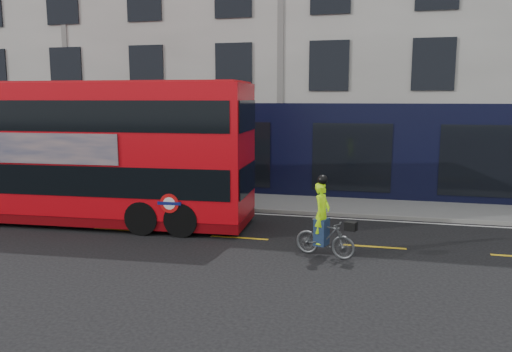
% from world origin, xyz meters
% --- Properties ---
extents(ground, '(120.00, 120.00, 0.00)m').
position_xyz_m(ground, '(0.00, 0.00, 0.00)').
color(ground, black).
rests_on(ground, ground).
extents(pavement, '(60.00, 3.00, 0.12)m').
position_xyz_m(pavement, '(0.00, 6.50, 0.06)').
color(pavement, gray).
rests_on(pavement, ground).
extents(kerb, '(60.00, 0.12, 0.13)m').
position_xyz_m(kerb, '(0.00, 5.00, 0.07)').
color(kerb, gray).
rests_on(kerb, ground).
extents(building_terrace, '(50.00, 10.07, 15.00)m').
position_xyz_m(building_terrace, '(0.00, 12.94, 7.49)').
color(building_terrace, beige).
rests_on(building_terrace, ground).
extents(road_edge_line, '(58.00, 0.10, 0.01)m').
position_xyz_m(road_edge_line, '(0.00, 4.70, 0.00)').
color(road_edge_line, silver).
rests_on(road_edge_line, ground).
extents(lane_dashes, '(58.00, 0.12, 0.01)m').
position_xyz_m(lane_dashes, '(0.00, 1.50, 0.00)').
color(lane_dashes, yellow).
rests_on(lane_dashes, ground).
extents(bus, '(11.88, 3.29, 4.74)m').
position_xyz_m(bus, '(-5.81, 2.20, 2.43)').
color(bus, red).
rests_on(bus, ground).
extents(cyclist, '(1.77, 0.98, 2.22)m').
position_xyz_m(cyclist, '(2.69, 0.28, 0.74)').
color(cyclist, '#494C4E').
rests_on(cyclist, ground).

